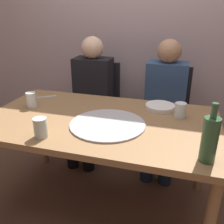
% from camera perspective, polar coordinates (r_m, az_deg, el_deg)
% --- Properties ---
extents(ground_plane, '(8.00, 8.00, 0.00)m').
position_cam_1_polar(ground_plane, '(2.09, -2.35, -19.88)').
color(ground_plane, '#513828').
extents(back_wall, '(6.00, 0.10, 2.60)m').
position_cam_1_polar(back_wall, '(2.75, 6.07, 20.18)').
color(back_wall, '#B29EA3').
rests_on(back_wall, ground_plane).
extents(dining_table, '(1.56, 0.90, 0.72)m').
position_cam_1_polar(dining_table, '(1.72, -2.69, -3.75)').
color(dining_table, olive).
rests_on(dining_table, ground_plane).
extents(pizza_tray, '(0.48, 0.48, 0.01)m').
position_cam_1_polar(pizza_tray, '(1.60, -1.02, -2.79)').
color(pizza_tray, '#ADADB2').
rests_on(pizza_tray, dining_table).
extents(wine_bottle, '(0.08, 0.08, 0.30)m').
position_cam_1_polar(wine_bottle, '(1.27, 21.27, -5.69)').
color(wine_bottle, '#2D5133').
rests_on(wine_bottle, dining_table).
extents(tumbler_near, '(0.08, 0.08, 0.10)m').
position_cam_1_polar(tumbler_near, '(1.75, 15.24, 0.40)').
color(tumbler_near, silver).
rests_on(tumbler_near, dining_table).
extents(tumbler_far, '(0.08, 0.08, 0.12)m').
position_cam_1_polar(tumbler_far, '(1.49, -15.91, -3.44)').
color(tumbler_far, '#B7C6BC').
rests_on(tumbler_far, dining_table).
extents(wine_glass, '(0.07, 0.07, 0.11)m').
position_cam_1_polar(wine_glass, '(1.96, -17.85, 2.62)').
color(wine_glass, silver).
rests_on(wine_glass, dining_table).
extents(plate_stack, '(0.21, 0.21, 0.03)m').
position_cam_1_polar(plate_stack, '(1.88, 10.84, 1.18)').
color(plate_stack, white).
rests_on(plate_stack, dining_table).
extents(table_knife, '(0.20, 0.14, 0.01)m').
position_cam_1_polar(table_knife, '(2.16, -15.43, 3.26)').
color(table_knife, '#B7B7BC').
rests_on(table_knife, dining_table).
extents(chair_left, '(0.44, 0.44, 0.90)m').
position_cam_1_polar(chair_left, '(2.62, -3.65, 2.50)').
color(chair_left, black).
rests_on(chair_left, ground_plane).
extents(chair_right, '(0.44, 0.44, 0.90)m').
position_cam_1_polar(chair_right, '(2.48, 11.89, 0.86)').
color(chair_right, black).
rests_on(chair_right, ground_plane).
extents(guest_in_sweater, '(0.36, 0.56, 1.17)m').
position_cam_1_polar(guest_in_sweater, '(2.44, -4.93, 4.14)').
color(guest_in_sweater, black).
rests_on(guest_in_sweater, ground_plane).
extents(guest_in_beanie, '(0.36, 0.56, 1.17)m').
position_cam_1_polar(guest_in_beanie, '(2.29, 11.78, 2.47)').
color(guest_in_beanie, navy).
rests_on(guest_in_beanie, ground_plane).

